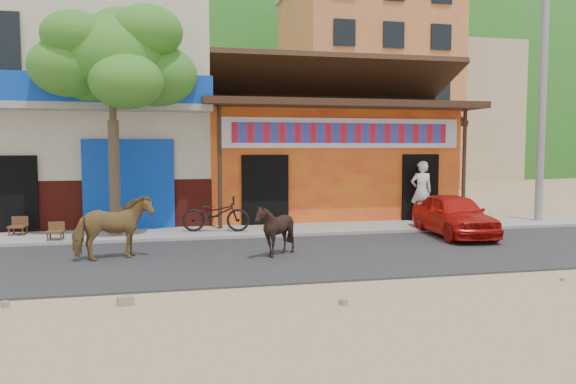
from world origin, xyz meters
name	(u,v)px	position (x,y,z in m)	size (l,w,h in m)	color
ground	(357,282)	(0.00, 0.00, 0.00)	(120.00, 120.00, 0.00)	#9E825B
road	(319,255)	(0.00, 2.50, 0.02)	(60.00, 5.00, 0.04)	#28282B
sidewalk	(285,230)	(0.00, 6.00, 0.06)	(60.00, 2.00, 0.12)	gray
dance_club	(315,165)	(2.00, 10.00, 1.80)	(8.00, 6.00, 3.60)	orange
cafe_building	(95,114)	(-5.50, 10.00, 3.50)	(7.00, 6.00, 7.00)	beige
apartment_front	(364,90)	(9.00, 24.00, 6.00)	(9.00, 9.00, 12.00)	#CC723F
apartment_rear	(447,114)	(18.00, 30.00, 5.00)	(8.00, 8.00, 10.00)	tan
hillside	(185,78)	(0.00, 70.00, 12.00)	(100.00, 40.00, 24.00)	#194C14
tree	(113,120)	(-4.60, 5.80, 3.12)	(3.00, 3.00, 6.00)	#2D721E
utility_pole	(543,92)	(8.20, 6.00, 4.12)	(0.24, 0.24, 8.00)	gray
cow_tan	(113,228)	(-4.43, 2.87, 0.72)	(0.73, 1.60, 1.35)	olive
cow_dark	(275,230)	(-1.01, 2.44, 0.62)	(0.94, 1.05, 1.16)	black
red_car	(454,215)	(4.24, 4.18, 0.61)	(1.35, 3.36, 1.15)	#B9120D
scooter	(216,214)	(-1.98, 5.84, 0.60)	(0.64, 1.84, 0.97)	black
pedestrian	(421,191)	(4.50, 6.66, 1.06)	(0.68, 0.45, 1.88)	silver
cafe_chair_left	(18,218)	(-7.11, 6.39, 0.57)	(0.42, 0.42, 0.89)	#482318
cafe_chair_right	(55,224)	(-6.00, 5.30, 0.53)	(0.38, 0.38, 0.82)	#4F361A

